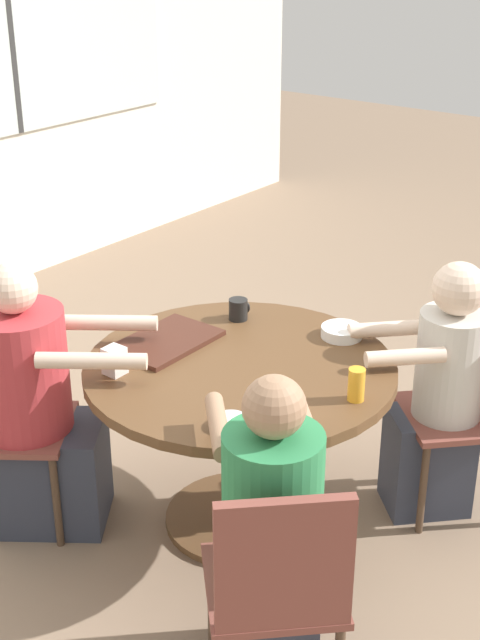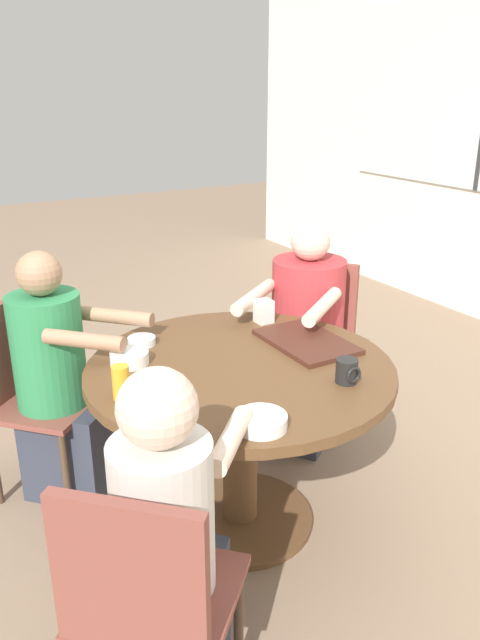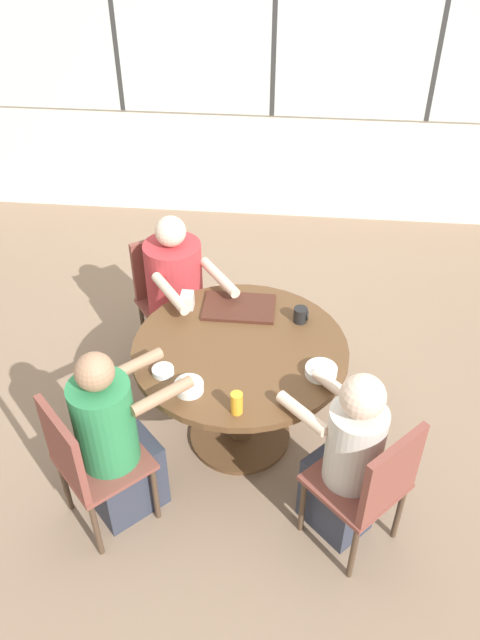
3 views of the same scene
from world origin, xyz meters
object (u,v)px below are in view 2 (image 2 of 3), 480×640
chair_for_man_blue_shirt (25,383)px  person_man_blue_shirt (60,390)px  coffee_mug (347,371)px  juice_glass (121,382)px  person_man_teal_shirt (304,346)px  bowl_cereal (142,341)px  bowl_white_shallow (129,358)px  person_woman_green_shirt (169,555)px  chair_for_man_teal_shirt (315,330)px  chair_for_woman_green_shirt (147,597)px  bowl_fruit (261,421)px  milk_carton_small (264,311)px

chair_for_man_blue_shirt → person_man_blue_shirt: 0.17m
person_man_blue_shirt → coffee_mug: 1.22m
person_man_blue_shirt → juice_glass: 0.66m
person_man_blue_shirt → person_man_teal_shirt: bearing=130.7°
person_man_teal_shirt → bowl_cereal: size_ratio=9.78×
coffee_mug → bowl_cereal: size_ratio=0.78×
bowl_white_shallow → bowl_cereal: bowl_white_shallow is taller
person_woman_green_shirt → juice_glass: 0.61m
chair_for_man_teal_shirt → person_woman_green_shirt: 1.74m
chair_for_woman_green_shirt → person_woman_green_shirt: bearing=90.0°
juice_glass → chair_for_man_blue_shirt: bearing=-165.3°
chair_for_woman_green_shirt → person_woman_green_shirt: 0.16m
chair_for_woman_green_shirt → bowl_white_shallow: 0.98m
chair_for_man_teal_shirt → bowl_white_shallow: chair_for_man_teal_shirt is taller
chair_for_man_blue_shirt → bowl_white_shallow: 0.61m
coffee_mug → bowl_white_shallow: (-0.53, -0.61, -0.02)m
chair_for_man_blue_shirt → bowl_fruit: bearing=69.6°
chair_for_man_teal_shirt → bowl_cereal: 1.06m
chair_for_woman_green_shirt → person_woman_green_shirt: person_woman_green_shirt is taller
person_man_blue_shirt → coffee_mug: (0.88, 0.80, 0.26)m
person_man_teal_shirt → juice_glass: bearing=77.9°
chair_for_woman_green_shirt → bowl_cereal: chair_for_woman_green_shirt is taller
coffee_mug → bowl_white_shallow: coffee_mug is taller
person_man_teal_shirt → person_man_blue_shirt: bearing=48.9°
milk_carton_small → person_man_blue_shirt: bearing=-105.0°
chair_for_man_teal_shirt → bowl_fruit: size_ratio=5.22×
juice_glass → bowl_white_shallow: (-0.25, 0.12, -0.04)m
person_woman_green_shirt → person_man_teal_shirt: size_ratio=0.97×
chair_for_man_teal_shirt → bowl_fruit: 1.39m
milk_carton_small → bowl_white_shallow: 0.68m
chair_for_woman_green_shirt → chair_for_man_blue_shirt: bearing=134.2°
person_woman_green_shirt → bowl_white_shallow: bearing=120.2°
person_man_blue_shirt → milk_carton_small: bearing=120.8°
bowl_white_shallow → chair_for_man_blue_shirt: bearing=-146.6°
person_woman_green_shirt → bowl_fruit: size_ratio=6.56×
coffee_mug → bowl_fruit: coffee_mug is taller
chair_for_man_blue_shirt → juice_glass: size_ratio=7.20×
coffee_mug → bowl_white_shallow: size_ratio=0.60×
person_man_blue_shirt → bowl_white_shallow: bearing=74.9°
chair_for_woman_green_shirt → bowl_white_shallow: bearing=115.2°
chair_for_man_blue_shirt → chair_for_man_teal_shirt: size_ratio=1.00×
person_woman_green_shirt → person_man_blue_shirt: size_ratio=0.98×
chair_for_woman_green_shirt → person_man_teal_shirt: person_man_teal_shirt is taller
juice_glass → milk_carton_small: bearing=114.8°
bowl_white_shallow → bowl_fruit: bowl_white_shallow is taller
juice_glass → milk_carton_small: size_ratio=1.15×
person_man_teal_shirt → juice_glass: person_man_teal_shirt is taller
person_woman_green_shirt → bowl_cereal: 1.01m
bowl_fruit → milk_carton_small: bearing=147.4°
chair_for_woman_green_shirt → person_woman_green_shirt: size_ratio=0.80×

